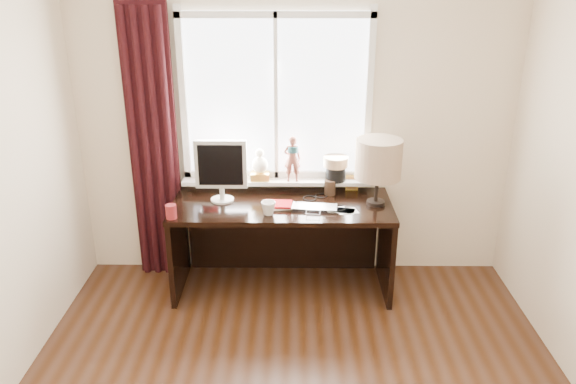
{
  "coord_description": "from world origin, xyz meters",
  "views": [
    {
      "loc": [
        -0.02,
        -2.36,
        2.45
      ],
      "look_at": [
        -0.05,
        1.25,
        1.0
      ],
      "focal_mm": 35.0,
      "sensor_mm": 36.0,
      "label": 1
    }
  ],
  "objects_px": {
    "desk": "(282,227)",
    "monitor": "(221,167)",
    "laptop": "(315,207)",
    "red_cup": "(171,212)",
    "mug": "(268,208)",
    "table_lamp": "(378,160)"
  },
  "relations": [
    {
      "from": "desk",
      "to": "monitor",
      "type": "distance_m",
      "value": 0.7
    },
    {
      "from": "laptop",
      "to": "monitor",
      "type": "distance_m",
      "value": 0.78
    },
    {
      "from": "laptop",
      "to": "red_cup",
      "type": "height_order",
      "value": "red_cup"
    },
    {
      "from": "laptop",
      "to": "red_cup",
      "type": "xyz_separation_m",
      "value": [
        -1.05,
        -0.18,
        0.04
      ]
    },
    {
      "from": "desk",
      "to": "monitor",
      "type": "relative_size",
      "value": 3.47
    },
    {
      "from": "laptop",
      "to": "monitor",
      "type": "relative_size",
      "value": 0.7
    },
    {
      "from": "mug",
      "to": "desk",
      "type": "xyz_separation_m",
      "value": [
        0.1,
        0.3,
        -0.3
      ]
    },
    {
      "from": "laptop",
      "to": "red_cup",
      "type": "bearing_deg",
      "value": -164.01
    },
    {
      "from": "red_cup",
      "to": "desk",
      "type": "relative_size",
      "value": 0.06
    },
    {
      "from": "monitor",
      "to": "desk",
      "type": "bearing_deg",
      "value": 4.72
    },
    {
      "from": "table_lamp",
      "to": "red_cup",
      "type": "bearing_deg",
      "value": -169.97
    },
    {
      "from": "laptop",
      "to": "table_lamp",
      "type": "distance_m",
      "value": 0.6
    },
    {
      "from": "desk",
      "to": "mug",
      "type": "bearing_deg",
      "value": -107.71
    },
    {
      "from": "laptop",
      "to": "desk",
      "type": "xyz_separation_m",
      "value": [
        -0.25,
        0.2,
        -0.26
      ]
    },
    {
      "from": "red_cup",
      "to": "table_lamp",
      "type": "height_order",
      "value": "table_lamp"
    },
    {
      "from": "laptop",
      "to": "desk",
      "type": "bearing_deg",
      "value": 148.18
    },
    {
      "from": "laptop",
      "to": "monitor",
      "type": "bearing_deg",
      "value": 174.03
    },
    {
      "from": "mug",
      "to": "monitor",
      "type": "xyz_separation_m",
      "value": [
        -0.37,
        0.26,
        0.22
      ]
    },
    {
      "from": "laptop",
      "to": "mug",
      "type": "height_order",
      "value": "mug"
    },
    {
      "from": "desk",
      "to": "table_lamp",
      "type": "bearing_deg",
      "value": -8.17
    },
    {
      "from": "laptop",
      "to": "table_lamp",
      "type": "height_order",
      "value": "table_lamp"
    },
    {
      "from": "mug",
      "to": "table_lamp",
      "type": "relative_size",
      "value": 0.21
    }
  ]
}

